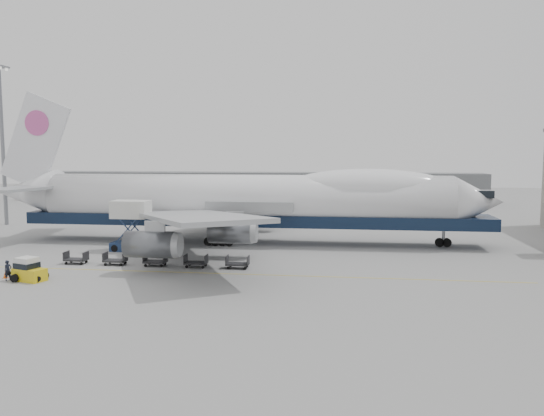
# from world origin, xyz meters

# --- Properties ---
(ground) EXTENTS (260.00, 260.00, 0.00)m
(ground) POSITION_xyz_m (0.00, 0.00, 0.00)
(ground) COLOR gray
(ground) RESTS_ON ground
(apron_line) EXTENTS (60.00, 0.15, 0.01)m
(apron_line) POSITION_xyz_m (0.00, -6.00, 0.01)
(apron_line) COLOR gold
(apron_line) RESTS_ON ground
(hangar) EXTENTS (110.00, 8.00, 7.00)m
(hangar) POSITION_xyz_m (-10.00, 70.00, 3.50)
(hangar) COLOR slate
(hangar) RESTS_ON ground
(floodlight_mast) EXTENTS (2.40, 2.40, 25.43)m
(floodlight_mast) POSITION_xyz_m (-42.00, 24.00, 14.27)
(floodlight_mast) COLOR slate
(floodlight_mast) RESTS_ON ground
(airliner) EXTENTS (67.00, 55.30, 19.98)m
(airliner) POSITION_xyz_m (0.64, 12.00, 5.62)
(airliner) COLOR white
(airliner) RESTS_ON ground
(catering_truck) EXTENTS (4.80, 3.39, 6.05)m
(catering_truck) POSITION_xyz_m (-12.63, 4.52, 3.43)
(catering_truck) COLOR navy
(catering_truck) RESTS_ON ground
(baggage_tug) EXTENTS (3.28, 2.39, 2.16)m
(baggage_tug) POSITION_xyz_m (-16.22, -11.04, 0.96)
(baggage_tug) COLOR yellow
(baggage_tug) RESTS_ON ground
(ground_worker) EXTENTS (0.72, 0.82, 1.89)m
(ground_worker) POSITION_xyz_m (-18.10, -11.28, 0.95)
(ground_worker) COLOR black
(ground_worker) RESTS_ON ground
(traffic_cone) EXTENTS (0.43, 0.43, 0.63)m
(traffic_cone) POSITION_xyz_m (-19.00, -10.40, 0.30)
(traffic_cone) COLOR #E2550B
(traffic_cone) RESTS_ON ground
(dolly_0) EXTENTS (2.30, 1.35, 1.30)m
(dolly_0) POSITION_xyz_m (-15.55, -3.48, 0.53)
(dolly_0) COLOR #2D2D30
(dolly_0) RESTS_ON ground
(dolly_1) EXTENTS (2.30, 1.35, 1.30)m
(dolly_1) POSITION_xyz_m (-11.19, -3.48, 0.53)
(dolly_1) COLOR #2D2D30
(dolly_1) RESTS_ON ground
(dolly_2) EXTENTS (2.30, 1.35, 1.30)m
(dolly_2) POSITION_xyz_m (-6.84, -3.48, 0.53)
(dolly_2) COLOR #2D2D30
(dolly_2) RESTS_ON ground
(dolly_3) EXTENTS (2.30, 1.35, 1.30)m
(dolly_3) POSITION_xyz_m (-2.48, -3.48, 0.53)
(dolly_3) COLOR #2D2D30
(dolly_3) RESTS_ON ground
(dolly_4) EXTENTS (2.30, 1.35, 1.30)m
(dolly_4) POSITION_xyz_m (1.88, -3.48, 0.53)
(dolly_4) COLOR #2D2D30
(dolly_4) RESTS_ON ground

